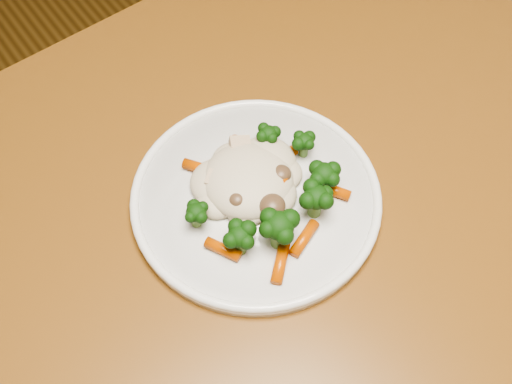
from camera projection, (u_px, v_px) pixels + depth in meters
The scene contains 3 objects.
dining_table at pixel (258, 301), 0.74m from camera, with size 1.28×0.89×0.75m.
plate at pixel (256, 199), 0.69m from camera, with size 0.27×0.27×0.01m, color white.
meal at pixel (262, 187), 0.67m from camera, with size 0.18×0.18×0.04m.
Camera 1 is at (0.16, -0.32, 1.34)m, focal length 45.00 mm.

